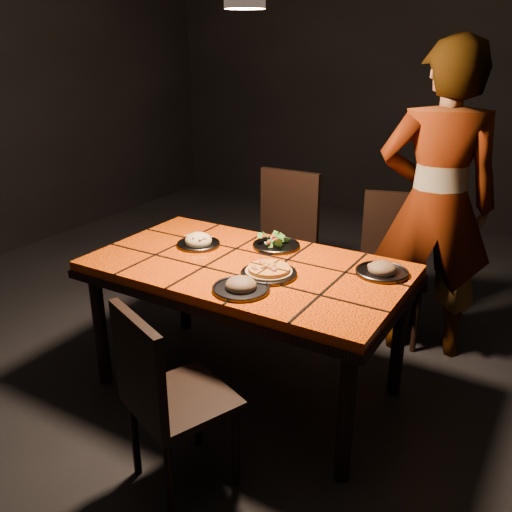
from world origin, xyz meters
The scene contains 11 objects.
room_shell centered at (0.00, 0.00, 1.50)m, with size 6.04×7.04×3.08m.
dining_table centered at (0.00, 0.00, 0.67)m, with size 1.62×0.92×0.75m.
chair_near centered at (0.10, -0.80, 0.49)m, with size 0.51×0.51×0.86m.
chair_far_left centered at (-0.32, 0.99, 0.56)m, with size 0.45×0.45×0.98m.
chair_far_right centered at (0.46, 1.04, 0.53)m, with size 0.52×0.52×0.92m.
diner centered at (0.71, 0.93, 0.93)m, with size 0.68×0.44×1.85m, color brown.
plate_pizza centered at (0.17, -0.07, 0.77)m, with size 0.28×0.28×0.04m.
plate_pasta centered at (-0.37, 0.08, 0.77)m, with size 0.24×0.24×0.08m.
plate_salad centered at (0.02, 0.29, 0.78)m, with size 0.26×0.26×0.07m.
plate_mushroom_a centered at (0.15, -0.29, 0.77)m, with size 0.27×0.27×0.09m.
plate_mushroom_b centered at (0.64, 0.23, 0.77)m, with size 0.26×0.26×0.08m.
Camera 1 is at (1.36, -2.18, 1.81)m, focal length 38.00 mm.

